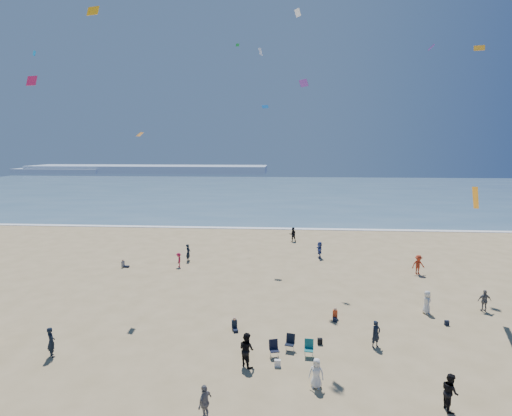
{
  "coord_description": "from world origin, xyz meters",
  "views": [
    {
      "loc": [
        3.52,
        -13.17,
        12.15
      ],
      "look_at": [
        2.0,
        8.0,
        8.86
      ],
      "focal_mm": 28.0,
      "sensor_mm": 36.0,
      "label": 1
    }
  ],
  "objects": [
    {
      "name": "ocean",
      "position": [
        0.0,
        95.0,
        0.03
      ],
      "size": [
        220.0,
        100.0,
        0.06
      ],
      "primitive_type": "cube",
      "color": "#476B84",
      "rests_on": "ground"
    },
    {
      "name": "surf_line",
      "position": [
        0.0,
        45.0,
        0.04
      ],
      "size": [
        220.0,
        1.2,
        0.08
      ],
      "primitive_type": "cube",
      "color": "white",
      "rests_on": "ground"
    },
    {
      "name": "headland_far",
      "position": [
        -60.0,
        170.0,
        1.6
      ],
      "size": [
        110.0,
        20.0,
        3.2
      ],
      "primitive_type": "cube",
      "color": "#7A8EA8",
      "rests_on": "ground"
    },
    {
      "name": "headland_near",
      "position": [
        -100.0,
        165.0,
        1.0
      ],
      "size": [
        40.0,
        14.0,
        2.0
      ],
      "primitive_type": "cube",
      "color": "#7A8EA8",
      "rests_on": "ground"
    },
    {
      "name": "standing_flyers",
      "position": [
        4.54,
        17.64,
        0.89
      ],
      "size": [
        33.85,
        35.29,
        1.94
      ],
      "color": "silver",
      "rests_on": "ground"
    },
    {
      "name": "seated_group",
      "position": [
        1.96,
        9.0,
        0.42
      ],
      "size": [
        22.5,
        29.54,
        0.84
      ],
      "color": "white",
      "rests_on": "ground"
    },
    {
      "name": "chair_cluster",
      "position": [
        4.0,
        8.76,
        0.5
      ],
      "size": [
        2.69,
        1.53,
        1.0
      ],
      "color": "black",
      "rests_on": "ground"
    },
    {
      "name": "white_tote",
      "position": [
        3.24,
        7.47,
        0.2
      ],
      "size": [
        0.35,
        0.2,
        0.4
      ],
      "primitive_type": "cube",
      "color": "silver",
      "rests_on": "ground"
    },
    {
      "name": "black_backpack",
      "position": [
        5.82,
        10.2,
        0.19
      ],
      "size": [
        0.3,
        0.22,
        0.38
      ],
      "primitive_type": "cube",
      "color": "black",
      "rests_on": "ground"
    },
    {
      "name": "navy_bag",
      "position": [
        14.73,
        13.5,
        0.17
      ],
      "size": [
        0.28,
        0.18,
        0.34
      ],
      "primitive_type": "cube",
      "color": "black",
      "rests_on": "ground"
    },
    {
      "name": "kites_aloft",
      "position": [
        9.98,
        12.96,
        15.03
      ],
      "size": [
        40.34,
        43.12,
        27.79
      ],
      "color": "green",
      "rests_on": "ground"
    }
  ]
}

